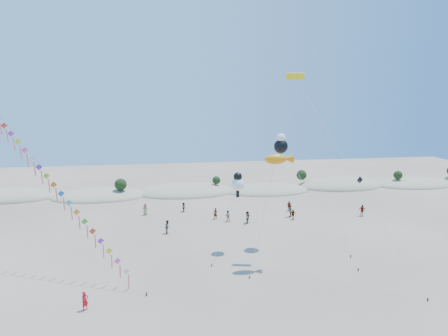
# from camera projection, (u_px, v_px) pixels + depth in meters

# --- Properties ---
(ground) EXTENTS (160.00, 160.00, 0.00)m
(ground) POSITION_uv_depth(u_px,v_px,m) (219.00, 335.00, 28.63)
(ground) COLOR #7E6B57
(ground) RESTS_ON ground
(dune_ridge) EXTENTS (145.30, 11.49, 5.57)m
(dune_ridge) POSITION_uv_depth(u_px,v_px,m) (191.00, 192.00, 72.63)
(dune_ridge) COLOR gray
(dune_ridge) RESTS_ON ground
(kite_train) EXTENTS (18.87, 13.63, 19.01)m
(kite_train) POSITION_uv_depth(u_px,v_px,m) (47.00, 178.00, 38.21)
(kite_train) COLOR #3F2D1E
(kite_train) RESTS_ON ground
(fish_kite) EXTENTS (5.26, 3.64, 12.19)m
(fish_kite) POSITION_uv_depth(u_px,v_px,m) (279.00, 159.00, 39.19)
(fish_kite) COLOR #3F2D1E
(fish_kite) RESTS_ON ground
(cartoon_kite_low) EXTENTS (4.49, 5.16, 9.46)m
(cartoon_kite_low) POSITION_uv_depth(u_px,v_px,m) (238.00, 183.00, 43.77)
(cartoon_kite_low) COLOR #3F2D1E
(cartoon_kite_low) RESTS_ON ground
(cartoon_kite_high) EXTENTS (7.12, 9.67, 13.84)m
(cartoon_kite_high) POSITION_uv_depth(u_px,v_px,m) (281.00, 145.00, 44.81)
(cartoon_kite_high) COLOR #3F2D1E
(cartoon_kite_high) RESTS_ON ground
(parafoil_kite) EXTENTS (9.67, 13.23, 20.69)m
(parafoil_kite) POSITION_uv_depth(u_px,v_px,m) (298.00, 82.00, 40.74)
(parafoil_kite) COLOR #3F2D1E
(parafoil_kite) RESTS_ON ground
(dark_kite) EXTENTS (5.03, 7.34, 7.92)m
(dark_kite) POSITION_uv_depth(u_px,v_px,m) (358.00, 197.00, 47.51)
(dark_kite) COLOR #3F2D1E
(dark_kite) RESTS_ON ground
(flyer_foreground) EXTENTS (0.72, 0.73, 1.71)m
(flyer_foreground) POSITION_uv_depth(u_px,v_px,m) (85.00, 301.00, 31.95)
(flyer_foreground) COLOR red
(flyer_foreground) RESTS_ON ground
(beachgoers) EXTENTS (34.24, 10.88, 1.84)m
(beachgoers) POSITION_uv_depth(u_px,v_px,m) (242.00, 214.00, 56.36)
(beachgoers) COLOR slate
(beachgoers) RESTS_ON ground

